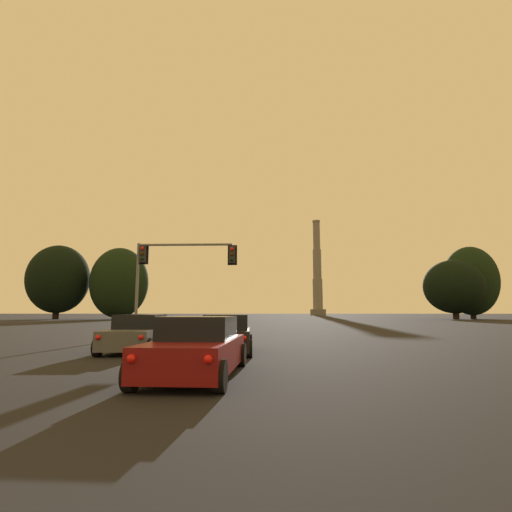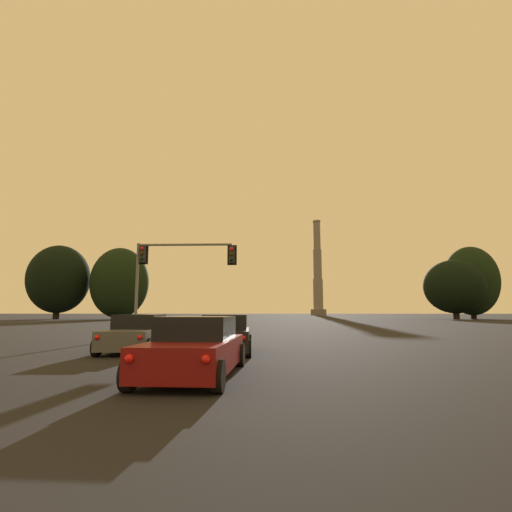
% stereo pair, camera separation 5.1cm
% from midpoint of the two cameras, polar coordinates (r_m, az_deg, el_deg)
% --- Properties ---
extents(sedan_center_lane_second, '(2.14, 4.76, 1.43)m').
position_cam_midpoint_polar(sedan_center_lane_second, '(10.04, -8.45, -12.88)').
color(sedan_center_lane_second, maroon).
rests_on(sedan_center_lane_second, ground_plane).
extents(hatchback_center_lane_front, '(2.08, 4.17, 1.44)m').
position_cam_midpoint_polar(hatchback_center_lane_front, '(15.38, -4.18, -11.21)').
color(hatchback_center_lane_front, black).
rests_on(hatchback_center_lane_front, ground_plane).
extents(sedan_left_lane_front, '(2.18, 4.78, 1.43)m').
position_cam_midpoint_polar(sedan_left_lane_front, '(16.75, -16.36, -10.63)').
color(sedan_left_lane_front, '#4C4F54').
rests_on(sedan_left_lane_front, ground_plane).
extents(traffic_light_overhead_left, '(6.30, 0.50, 5.74)m').
position_cam_midpoint_polar(traffic_light_overhead_left, '(25.00, -11.97, -1.16)').
color(traffic_light_overhead_left, slate).
rests_on(traffic_light_overhead_left, ground_plane).
extents(smokestack, '(6.53, 6.53, 40.53)m').
position_cam_midpoint_polar(smokestack, '(171.08, 8.83, -3.03)').
color(smokestack, slate).
rests_on(smokestack, ground_plane).
extents(treeline_right_mid, '(12.39, 11.15, 15.07)m').
position_cam_midpoint_polar(treeline_right_mid, '(91.13, -26.37, -2.98)').
color(treeline_right_mid, black).
rests_on(treeline_right_mid, ground_plane).
extents(treeline_center_left, '(11.16, 10.05, 15.30)m').
position_cam_midpoint_polar(treeline_center_left, '(96.03, 28.40, -3.12)').
color(treeline_center_left, black).
rests_on(treeline_center_left, ground_plane).
extents(treeline_far_left, '(11.64, 10.47, 14.49)m').
position_cam_midpoint_polar(treeline_far_left, '(85.85, -18.90, -3.64)').
color(treeline_far_left, black).
rests_on(treeline_far_left, ground_plane).
extents(treeline_far_right, '(12.01, 10.81, 12.01)m').
position_cam_midpoint_polar(treeline_far_right, '(90.63, 26.50, -3.94)').
color(treeline_far_right, black).
rests_on(treeline_far_right, ground_plane).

